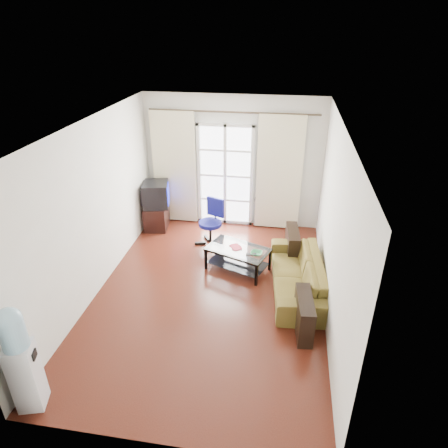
# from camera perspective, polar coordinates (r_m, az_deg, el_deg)

# --- Properties ---
(floor) EXTENTS (5.20, 5.20, 0.00)m
(floor) POSITION_cam_1_polar(r_m,az_deg,el_deg) (6.55, -2.09, -9.92)
(floor) COLOR #532013
(floor) RESTS_ON ground
(ceiling) EXTENTS (5.20, 5.20, 0.00)m
(ceiling) POSITION_cam_1_polar(r_m,az_deg,el_deg) (5.36, -2.59, 13.67)
(ceiling) COLOR white
(ceiling) RESTS_ON wall_back
(wall_back) EXTENTS (3.60, 0.02, 2.70)m
(wall_back) POSITION_cam_1_polar(r_m,az_deg,el_deg) (8.21, 1.28, 8.77)
(wall_back) COLOR white
(wall_back) RESTS_ON floor
(wall_front) EXTENTS (3.60, 0.02, 2.70)m
(wall_front) POSITION_cam_1_polar(r_m,az_deg,el_deg) (3.78, -10.40, -17.13)
(wall_front) COLOR white
(wall_front) RESTS_ON floor
(wall_left) EXTENTS (0.02, 5.20, 2.70)m
(wall_left) POSITION_cam_1_polar(r_m,az_deg,el_deg) (6.41, -18.30, 1.80)
(wall_left) COLOR white
(wall_left) RESTS_ON floor
(wall_right) EXTENTS (0.02, 5.20, 2.70)m
(wall_right) POSITION_cam_1_polar(r_m,az_deg,el_deg) (5.78, 15.46, -0.63)
(wall_right) COLOR white
(wall_right) RESTS_ON floor
(french_door) EXTENTS (1.16, 0.06, 2.15)m
(french_door) POSITION_cam_1_polar(r_m,az_deg,el_deg) (8.27, 0.17, 6.90)
(french_door) COLOR white
(french_door) RESTS_ON wall_back
(curtain_rod) EXTENTS (3.30, 0.04, 0.04)m
(curtain_rod) POSITION_cam_1_polar(r_m,az_deg,el_deg) (7.84, 1.25, 15.69)
(curtain_rod) COLOR #4C3F2D
(curtain_rod) RESTS_ON wall_back
(curtain_left) EXTENTS (0.90, 0.07, 2.35)m
(curtain_left) POSITION_cam_1_polar(r_m,az_deg,el_deg) (8.38, -7.08, 7.90)
(curtain_left) COLOR beige
(curtain_left) RESTS_ON curtain_rod
(curtain_right) EXTENTS (0.90, 0.07, 2.35)m
(curtain_right) POSITION_cam_1_polar(r_m,az_deg,el_deg) (8.07, 7.89, 7.07)
(curtain_right) COLOR beige
(curtain_right) RESTS_ON curtain_rod
(radiator) EXTENTS (0.64, 0.12, 0.64)m
(radiator) POSITION_cam_1_polar(r_m,az_deg,el_deg) (8.43, 6.50, 1.64)
(radiator) COLOR gray
(radiator) RESTS_ON floor
(sofa) EXTENTS (2.09, 1.12, 0.57)m
(sofa) POSITION_cam_1_polar(r_m,az_deg,el_deg) (6.60, 10.42, -7.09)
(sofa) COLOR brown
(sofa) RESTS_ON floor
(coffee_table) EXTENTS (1.19, 0.94, 0.43)m
(coffee_table) POSITION_cam_1_polar(r_m,az_deg,el_deg) (6.98, 1.99, -4.60)
(coffee_table) COLOR silver
(coffee_table) RESTS_ON floor
(bowl) EXTENTS (0.24, 0.24, 0.05)m
(bowl) POSITION_cam_1_polar(r_m,az_deg,el_deg) (6.74, 4.66, -4.19)
(bowl) COLOR #2E8030
(bowl) RESTS_ON coffee_table
(book) EXTENTS (0.37, 0.37, 0.02)m
(book) POSITION_cam_1_polar(r_m,az_deg,el_deg) (6.90, 1.10, -3.45)
(book) COLOR maroon
(book) RESTS_ON coffee_table
(remote) EXTENTS (0.19, 0.09, 0.02)m
(remote) POSITION_cam_1_polar(r_m,az_deg,el_deg) (6.73, 3.87, -4.34)
(remote) COLOR black
(remote) RESTS_ON coffee_table
(tv_stand) EXTENTS (0.53, 0.73, 0.50)m
(tv_stand) POSITION_cam_1_polar(r_m,az_deg,el_deg) (8.55, -9.57, 1.18)
(tv_stand) COLOR black
(tv_stand) RESTS_ON floor
(crt_tv) EXTENTS (0.64, 0.64, 0.50)m
(crt_tv) POSITION_cam_1_polar(r_m,az_deg,el_deg) (8.33, -9.88, 4.20)
(crt_tv) COLOR black
(crt_tv) RESTS_ON tv_stand
(task_chair) EXTENTS (0.80, 0.80, 0.91)m
(task_chair) POSITION_cam_1_polar(r_m,az_deg,el_deg) (7.78, -1.84, -1.04)
(task_chair) COLOR black
(task_chair) RESTS_ON floor
(water_cooler) EXTENTS (0.35, 0.35, 1.38)m
(water_cooler) POSITION_cam_1_polar(r_m,az_deg,el_deg) (5.03, -27.06, -16.65)
(water_cooler) COLOR silver
(water_cooler) RESTS_ON floor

